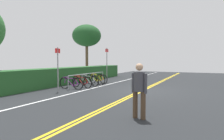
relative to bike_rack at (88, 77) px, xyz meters
The scene contains 15 objects.
ground_plane 3.81m from the bike_rack, 95.46° to the right, with size 36.24×13.67×0.05m, color #232628.
centre_line_yellow_inner 3.89m from the bike_rack, 95.35° to the right, with size 32.61×0.10×0.00m, color gold.
centre_line_yellow_outer 3.73m from the bike_rack, 95.58° to the right, with size 32.61×0.10×0.00m, color gold.
bike_lane_stripe_white 1.11m from the bike_rack, 112.38° to the right, with size 32.61×0.12×0.00m, color white.
bike_rack is the anchor object (origin of this frame).
bicycle_0 1.63m from the bike_rack, behind, with size 0.46×1.65×0.71m.
bicycle_1 0.85m from the bike_rack, behind, with size 0.58×1.71×0.72m.
bicycle_2 0.26m from the bike_rack, 20.41° to the right, with size 0.56×1.73×0.72m.
bicycle_3 0.83m from the bike_rack, ahead, with size 0.50×1.69×0.78m.
bicycle_4 1.54m from the bike_rack, ahead, with size 0.51×1.69×0.70m.
pedestrian 7.52m from the bike_rack, 136.66° to the right, with size 0.32×0.48×1.56m.
sign_post_near 2.86m from the bike_rack, behind, with size 0.36×0.06×2.31m.
sign_post_far 2.70m from the bike_rack, ahead, with size 0.36×0.07×2.56m.
hedge_backdrop 2.59m from the bike_rack, 54.56° to the left, with size 13.05×1.29×1.13m, color #235626.
tree_mid 8.36m from the bike_rack, 33.16° to the left, with size 2.92×2.92×5.25m.
Camera 1 is at (-10.40, -3.08, 1.64)m, focal length 31.64 mm.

